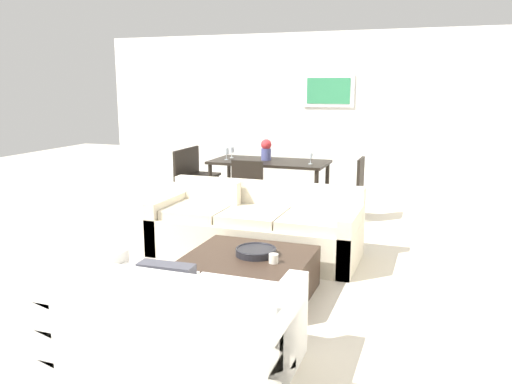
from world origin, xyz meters
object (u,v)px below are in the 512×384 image
Objects in this scene: sofa_beige at (255,230)px; wine_glass_right_near at (310,156)px; wine_glass_left_far at (232,150)px; dining_chair_right_near at (352,184)px; dining_table at (269,166)px; decorative_bowl at (256,251)px; dining_chair_left_near at (188,174)px; centerpiece_vase at (266,149)px; coffee_table at (248,276)px; dining_chair_left_far at (198,170)px; candle_jar at (274,258)px; wine_glass_left_near at (226,151)px; loveseat_white at (174,325)px; dining_chair_foot at (250,187)px.

wine_glass_right_near is (0.12, 2.00, 0.57)m from sofa_beige.
dining_chair_right_near is at bearing -8.67° from wine_glass_left_far.
sofa_beige reaches higher than dining_table.
dining_table reaches higher than decorative_bowl.
dining_chair_left_near is at bearing -177.47° from wine_glass_right_near.
centerpiece_vase is at bearing 169.70° from dining_chair_right_near.
dining_chair_left_near is 1.30m from centerpiece_vase.
dining_chair_right_near and dining_chair_left_near have the same top height.
coffee_table is at bearing -65.31° from wine_glass_left_far.
dining_chair_right_near is (0.35, 2.98, 0.09)m from decorative_bowl.
decorative_bowl is at bearing -84.97° from wine_glass_right_near.
dining_chair_left_far is (-1.28, 0.19, -0.17)m from dining_table.
decorative_bowl is 2.17× the size of wine_glass_left_far.
candle_jar is 0.26× the size of centerpiece_vase.
wine_glass_left_near is at bearing 119.19° from candle_jar.
sofa_beige is at bearing -46.54° from dining_chair_left_near.
dining_chair_left_near is at bearing 116.03° from loveseat_white.
dining_chair_right_near is (1.28, -0.19, -0.17)m from dining_table.
wine_glass_left_near is 1.11× the size of wine_glass_right_near.
wine_glass_left_far is (-1.52, 3.31, 0.68)m from coffee_table.
wine_glass_left_far is 0.54× the size of centerpiece_vase.
wine_glass_right_near is 0.95× the size of wine_glass_left_far.
centerpiece_vase reaches higher than sofa_beige.
decorative_bowl is 4.45× the size of candle_jar.
loveseat_white reaches higher than candle_jar.
coffee_table is 4.03m from dining_chair_left_far.
decorative_bowl is at bearing 85.01° from loveseat_white.
dining_chair_left_near is 2.78× the size of centerpiece_vase.
wine_glass_right_near is (0.66, -0.10, 0.19)m from dining_table.
coffee_table is 0.37m from candle_jar.
decorative_bowl is at bearing -72.83° from centerpiece_vase.
dining_chair_left_near is at bearing -171.54° from dining_table.
candle_jar is 3.13m from dining_chair_right_near.
dining_chair_left_near is (-2.42, 3.12, 0.08)m from candle_jar.
decorative_bowl is (0.39, -1.06, 0.12)m from sofa_beige.
sofa_beige is at bearing 96.70° from loveseat_white.
dining_chair_right_near is 1.43m from centerpiece_vase.
wine_glass_right_near reaches higher than sofa_beige.
wine_glass_right_near reaches higher than dining_chair_left_near.
coffee_table is 6.72× the size of wine_glass_right_near.
dining_chair_right_near reaches higher than sofa_beige.
decorative_bowl is 3.66m from wine_glass_left_far.
sofa_beige is 1.16m from coffee_table.
wine_glass_left_near is at bearing 132.14° from dining_chair_foot.
dining_chair_foot is 1.05m from wine_glass_left_near.
loveseat_white is 1.81× the size of dining_chair_foot.
dining_chair_left_near is 1.97m from wine_glass_right_near.
wine_glass_right_near is (1.31, 0.00, -0.01)m from wine_glass_left_near.
dining_table is (-0.87, 3.21, 0.48)m from coffee_table.
candle_jar is at bearing -21.45° from coffee_table.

